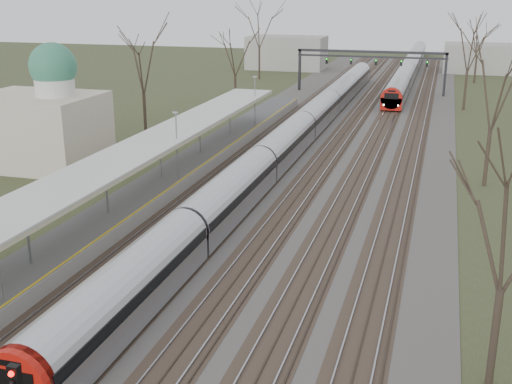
# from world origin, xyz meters

# --- Properties ---
(track_bed) EXTENTS (24.00, 160.00, 0.22)m
(track_bed) POSITION_xyz_m (0.26, 55.00, 0.06)
(track_bed) COLOR #474442
(track_bed) RESTS_ON ground
(platform) EXTENTS (3.50, 69.00, 1.00)m
(platform) POSITION_xyz_m (-9.05, 37.50, 0.50)
(platform) COLOR #9E9B93
(platform) RESTS_ON ground
(canopy) EXTENTS (4.10, 50.00, 3.11)m
(canopy) POSITION_xyz_m (-9.05, 32.99, 3.93)
(canopy) COLOR slate
(canopy) RESTS_ON platform
(dome_building) EXTENTS (10.00, 8.00, 10.30)m
(dome_building) POSITION_xyz_m (-21.71, 38.00, 3.72)
(dome_building) COLOR beige
(dome_building) RESTS_ON ground
(signal_gantry) EXTENTS (21.00, 0.59, 6.08)m
(signal_gantry) POSITION_xyz_m (0.29, 84.99, 4.91)
(signal_gantry) COLOR black
(signal_gantry) RESTS_ON ground
(tree_west_far) EXTENTS (5.50, 5.50, 11.33)m
(tree_west_far) POSITION_xyz_m (-17.00, 48.00, 8.02)
(tree_west_far) COLOR #2D231C
(tree_west_far) RESTS_ON ground
(tree_east_near) EXTENTS (4.50, 4.50, 9.27)m
(tree_east_near) POSITION_xyz_m (13.00, 15.00, 6.55)
(tree_east_near) COLOR #2D231C
(tree_east_near) RESTS_ON ground
(tree_east_far) EXTENTS (5.00, 5.00, 10.30)m
(tree_east_far) POSITION_xyz_m (14.00, 42.00, 7.29)
(tree_east_far) COLOR #2D231C
(tree_east_far) RESTS_ON ground
(train_near) EXTENTS (2.62, 90.21, 3.05)m
(train_near) POSITION_xyz_m (-2.50, 52.61, 1.48)
(train_near) COLOR #AAACB4
(train_near) RESTS_ON ground
(train_far) EXTENTS (2.62, 75.21, 3.05)m
(train_far) POSITION_xyz_m (4.50, 108.07, 1.48)
(train_far) COLOR #AAACB4
(train_far) RESTS_ON ground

